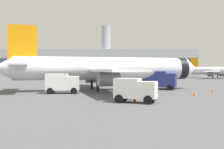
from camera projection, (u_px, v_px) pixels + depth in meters
airplane_at_gate at (105, 69)px, 46.55m from camera, size 35.03×31.98×10.50m
airplane_taxiing at (219, 71)px, 105.25m from camera, size 22.27×23.05×8.27m
service_truck at (62, 82)px, 40.44m from camera, size 5.01×2.97×2.90m
fuel_truck at (158, 79)px, 48.11m from camera, size 6.44×4.13×3.20m
cargo_van at (135, 89)px, 29.27m from camera, size 4.80×3.41×2.60m
safety_cone_near at (134, 86)px, 50.99m from camera, size 0.44×0.44×0.79m
safety_cone_mid at (213, 90)px, 42.95m from camera, size 0.44×0.44×0.63m
safety_cone_far at (194, 93)px, 36.17m from camera, size 0.44×0.44×0.79m
safety_cone_outer at (135, 99)px, 29.60m from camera, size 0.44×0.44×0.75m
terminal_building at (93, 63)px, 137.20m from camera, size 100.76×16.80×24.99m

